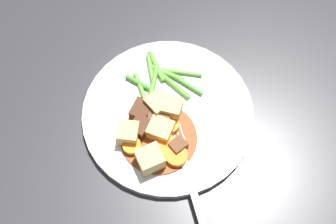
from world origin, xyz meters
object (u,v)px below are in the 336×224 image
object	(u,v)px
dinner_plate	(168,114)
meat_chunk_3	(178,146)
carrot_slice_3	(177,156)
carrot_slice_4	(166,146)
potato_chunk_2	(164,131)
potato_chunk_4	(150,159)
potato_chunk_0	(170,111)
carrot_slice_1	(171,125)
potato_chunk_3	(157,107)
carrot_slice_0	(160,154)
carrot_slice_2	(132,146)
meat_chunk_0	(159,121)
meat_chunk_2	(141,111)
fork	(185,164)
potato_chunk_1	(128,133)
meat_chunk_1	(141,127)

from	to	relation	value
dinner_plate	meat_chunk_3	size ratio (longest dim) A/B	11.50
carrot_slice_3	carrot_slice_4	distance (m)	0.02
potato_chunk_2	potato_chunk_4	distance (m)	0.05
carrot_slice_3	potato_chunk_0	world-z (taller)	potato_chunk_0
carrot_slice_1	potato_chunk_3	world-z (taller)	potato_chunk_3
carrot_slice_0	carrot_slice_4	xyz separation A→B (m)	(-0.01, 0.00, 0.00)
dinner_plate	carrot_slice_0	bearing A→B (deg)	7.72
carrot_slice_2	potato_chunk_0	bearing A→B (deg)	150.55
carrot_slice_2	meat_chunk_0	distance (m)	0.05
carrot_slice_3	meat_chunk_2	distance (m)	0.09
carrot_slice_0	carrot_slice_1	size ratio (longest dim) A/B	1.19
carrot_slice_1	meat_chunk_2	world-z (taller)	meat_chunk_2
meat_chunk_2	fork	world-z (taller)	meat_chunk_2
carrot_slice_0	meat_chunk_2	bearing A→B (deg)	-139.34
potato_chunk_1	meat_chunk_1	distance (m)	0.02
potato_chunk_2	meat_chunk_0	bearing A→B (deg)	-140.40
potato_chunk_0	meat_chunk_1	bearing A→B (deg)	-43.20
carrot_slice_1	potato_chunk_1	xyz separation A→B (m)	(0.03, -0.05, 0.01)
dinner_plate	carrot_slice_4	xyz separation A→B (m)	(0.06, 0.01, 0.01)
carrot_slice_2	potato_chunk_2	bearing A→B (deg)	132.39
carrot_slice_3	meat_chunk_2	world-z (taller)	meat_chunk_2
potato_chunk_2	meat_chunk_3	world-z (taller)	potato_chunk_2
dinner_plate	meat_chunk_3	xyz separation A→B (m)	(0.05, 0.03, 0.02)
carrot_slice_2	meat_chunk_3	world-z (taller)	meat_chunk_3
carrot_slice_2	dinner_plate	bearing A→B (deg)	155.22
dinner_plate	carrot_slice_0	distance (m)	0.07
dinner_plate	meat_chunk_1	size ratio (longest dim) A/B	9.26
potato_chunk_1	potato_chunk_3	xyz separation A→B (m)	(-0.05, 0.03, 0.00)
meat_chunk_0	carrot_slice_1	bearing A→B (deg)	93.50
potato_chunk_2	potato_chunk_3	bearing A→B (deg)	-148.48
meat_chunk_1	carrot_slice_3	bearing A→B (deg)	67.10
meat_chunk_0	potato_chunk_4	bearing A→B (deg)	5.37
carrot_slice_0	meat_chunk_2	size ratio (longest dim) A/B	1.01
fork	potato_chunk_1	bearing A→B (deg)	-100.04
potato_chunk_4	carrot_slice_2	bearing A→B (deg)	-114.09
potato_chunk_4	potato_chunk_1	bearing A→B (deg)	-124.45
carrot_slice_1	meat_chunk_0	distance (m)	0.02
potato_chunk_3	potato_chunk_4	size ratio (longest dim) A/B	0.91
meat_chunk_1	fork	xyz separation A→B (m)	(0.03, 0.08, -0.01)
potato_chunk_0	meat_chunk_2	world-z (taller)	potato_chunk_0
carrot_slice_2	meat_chunk_0	xyz separation A→B (m)	(-0.05, 0.03, 0.00)
carrot_slice_2	carrot_slice_4	distance (m)	0.05
potato_chunk_0	meat_chunk_3	distance (m)	0.05
potato_chunk_1	meat_chunk_0	xyz separation A→B (m)	(-0.03, 0.04, -0.00)
potato_chunk_2	meat_chunk_3	xyz separation A→B (m)	(0.01, 0.03, -0.00)
potato_chunk_3	meat_chunk_3	bearing A→B (deg)	44.71
carrot_slice_3	potato_chunk_4	xyz separation A→B (m)	(0.02, -0.03, 0.01)
carrot_slice_2	fork	size ratio (longest dim) A/B	0.17
carrot_slice_0	dinner_plate	bearing A→B (deg)	-172.28
carrot_slice_1	fork	bearing A→B (deg)	36.38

